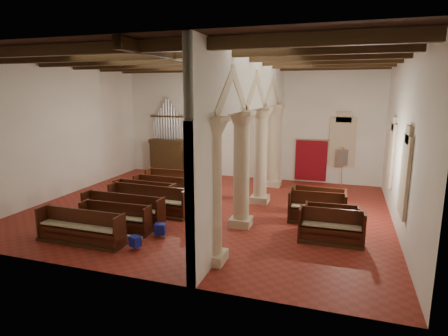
% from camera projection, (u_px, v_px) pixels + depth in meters
% --- Properties ---
extents(floor, '(14.00, 14.00, 0.00)m').
position_uv_depth(floor, '(208.00, 209.00, 15.29)').
color(floor, maroon).
rests_on(floor, ground).
extents(ceiling, '(14.00, 14.00, 0.00)m').
position_uv_depth(ceiling, '(207.00, 56.00, 14.07)').
color(ceiling, black).
rests_on(ceiling, wall_back).
extents(wall_back, '(14.00, 0.02, 6.00)m').
position_uv_depth(wall_back, '(247.00, 123.00, 20.26)').
color(wall_back, white).
rests_on(wall_back, floor).
extents(wall_front, '(14.00, 0.02, 6.00)m').
position_uv_depth(wall_front, '(121.00, 163.00, 9.10)').
color(wall_front, white).
rests_on(wall_front, floor).
extents(wall_left, '(0.02, 12.00, 6.00)m').
position_uv_depth(wall_left, '(62.00, 130.00, 16.82)').
color(wall_left, white).
rests_on(wall_left, floor).
extents(wall_right, '(0.02, 12.00, 6.00)m').
position_uv_depth(wall_right, '(403.00, 143.00, 12.53)').
color(wall_right, white).
rests_on(wall_right, floor).
extents(ceiling_beams, '(13.80, 11.80, 0.30)m').
position_uv_depth(ceiling_beams, '(207.00, 61.00, 14.10)').
color(ceiling_beams, '#392612').
rests_on(ceiling_beams, wall_back).
extents(arcade, '(0.90, 11.90, 6.00)m').
position_uv_depth(arcade, '(253.00, 122.00, 14.01)').
color(arcade, beige).
rests_on(arcade, floor).
extents(window_right_a, '(0.03, 1.00, 2.20)m').
position_uv_depth(window_right_a, '(406.00, 176.00, 11.31)').
color(window_right_a, '#387F62').
rests_on(window_right_a, wall_right).
extents(window_right_b, '(0.03, 1.00, 2.20)m').
position_uv_depth(window_right_b, '(392.00, 155.00, 15.03)').
color(window_right_b, '#387F62').
rests_on(window_right_b, wall_right).
extents(window_back, '(1.00, 0.03, 2.20)m').
position_uv_depth(window_back, '(342.00, 142.00, 18.87)').
color(window_back, '#387F62').
rests_on(window_back, wall_back).
extents(pipe_organ, '(2.10, 0.85, 4.40)m').
position_uv_depth(pipe_organ, '(169.00, 150.00, 21.50)').
color(pipe_organ, '#392612').
rests_on(pipe_organ, floor).
extents(lectern, '(0.69, 0.73, 1.42)m').
position_uv_depth(lectern, '(190.00, 165.00, 21.25)').
color(lectern, '#372211').
rests_on(lectern, floor).
extents(dossal_curtain, '(1.80, 0.07, 2.17)m').
position_uv_depth(dossal_curtain, '(311.00, 160.00, 19.48)').
color(dossal_curtain, maroon).
rests_on(dossal_curtain, floor).
extents(processional_banner, '(0.46, 0.59, 2.12)m').
position_uv_depth(processional_banner, '(342.00, 175.00, 18.04)').
color(processional_banner, '#392612').
rests_on(processional_banner, floor).
extents(hymnal_box_a, '(0.39, 0.36, 0.32)m').
position_uv_depth(hymnal_box_a, '(135.00, 241.00, 11.32)').
color(hymnal_box_a, '#151D94').
rests_on(hymnal_box_a, floor).
extents(hymnal_box_b, '(0.41, 0.36, 0.35)m').
position_uv_depth(hymnal_box_b, '(160.00, 229.00, 12.29)').
color(hymnal_box_b, navy).
rests_on(hymnal_box_b, floor).
extents(hymnal_box_c, '(0.39, 0.36, 0.32)m').
position_uv_depth(hymnal_box_c, '(172.00, 206.00, 14.79)').
color(hymnal_box_c, navy).
rests_on(hymnal_box_c, floor).
extents(tube_heater_a, '(0.89, 0.09, 0.09)m').
position_uv_depth(tube_heater_a, '(101.00, 230.00, 12.50)').
color(tube_heater_a, silver).
rests_on(tube_heater_a, floor).
extents(tube_heater_b, '(1.08, 0.13, 0.11)m').
position_uv_depth(tube_heater_b, '(127.00, 236.00, 11.97)').
color(tube_heater_b, silver).
rests_on(tube_heater_b, floor).
extents(nave_pew_0, '(2.97, 0.72, 1.05)m').
position_uv_depth(nave_pew_0, '(81.00, 232.00, 11.80)').
color(nave_pew_0, '#392612').
rests_on(nave_pew_0, floor).
extents(nave_pew_1, '(2.54, 0.69, 0.97)m').
position_uv_depth(nave_pew_1, '(116.00, 222.00, 12.79)').
color(nave_pew_1, '#392612').
rests_on(nave_pew_1, floor).
extents(nave_pew_2, '(3.20, 0.78, 1.06)m').
position_uv_depth(nave_pew_2, '(123.00, 214.00, 13.57)').
color(nave_pew_2, '#392612').
rests_on(nave_pew_2, floor).
extents(nave_pew_3, '(3.34, 0.86, 1.11)m').
position_uv_depth(nave_pew_3, '(149.00, 205.00, 14.56)').
color(nave_pew_3, '#392612').
rests_on(nave_pew_3, floor).
extents(nave_pew_4, '(2.70, 0.79, 1.05)m').
position_uv_depth(nave_pew_4, '(145.00, 198.00, 15.52)').
color(nave_pew_4, '#392612').
rests_on(nave_pew_4, floor).
extents(nave_pew_5, '(3.09, 0.75, 1.01)m').
position_uv_depth(nave_pew_5, '(167.00, 193.00, 16.46)').
color(nave_pew_5, '#392612').
rests_on(nave_pew_5, floor).
extents(nave_pew_6, '(3.42, 0.79, 1.10)m').
position_uv_depth(nave_pew_6, '(181.00, 187.00, 17.35)').
color(nave_pew_6, '#392612').
rests_on(nave_pew_6, floor).
extents(aisle_pew_0, '(2.03, 0.75, 1.08)m').
position_uv_depth(aisle_pew_0, '(331.00, 232.00, 11.81)').
color(aisle_pew_0, '#392612').
rests_on(aisle_pew_0, floor).
extents(aisle_pew_1, '(1.79, 0.74, 0.97)m').
position_uv_depth(aisle_pew_1, '(331.00, 223.00, 12.69)').
color(aisle_pew_1, '#392612').
rests_on(aisle_pew_1, floor).
extents(aisle_pew_2, '(2.08, 0.87, 1.12)m').
position_uv_depth(aisle_pew_2, '(316.00, 213.00, 13.60)').
color(aisle_pew_2, '#392612').
rests_on(aisle_pew_2, floor).
extents(aisle_pew_3, '(2.04, 0.83, 1.08)m').
position_uv_depth(aisle_pew_3, '(318.00, 206.00, 14.41)').
color(aisle_pew_3, '#392612').
rests_on(aisle_pew_3, floor).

